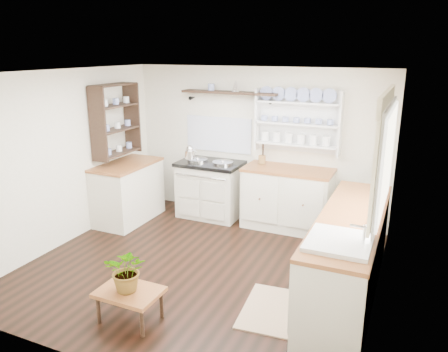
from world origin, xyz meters
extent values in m
cube|color=black|center=(0.00, 0.00, 0.00)|extent=(4.00, 3.80, 0.01)
cube|color=beige|center=(0.00, 1.90, 1.15)|extent=(4.00, 0.02, 2.30)
cube|color=beige|center=(2.00, 0.00, 1.15)|extent=(0.02, 3.80, 2.30)
cube|color=beige|center=(-2.00, 0.00, 1.15)|extent=(0.02, 3.80, 2.30)
cube|color=white|center=(0.00, 0.00, 2.30)|extent=(4.00, 3.80, 0.01)
cube|color=white|center=(1.96, 0.15, 1.50)|extent=(0.04, 1.40, 1.00)
cube|color=white|center=(1.94, 0.15, 1.50)|extent=(0.02, 1.50, 1.10)
cube|color=#F4E7C3|center=(1.92, 0.15, 2.08)|extent=(0.04, 1.55, 0.18)
cube|color=beige|center=(-0.63, 1.57, 0.41)|extent=(0.94, 0.61, 0.82)
cube|color=black|center=(-0.63, 1.57, 0.85)|extent=(0.98, 0.65, 0.05)
cylinder|color=silver|center=(-0.85, 1.57, 0.89)|extent=(0.32, 0.32, 0.03)
cylinder|color=silver|center=(-0.42, 1.57, 0.89)|extent=(0.32, 0.32, 0.03)
cylinder|color=silver|center=(-0.63, 1.23, 0.73)|extent=(0.84, 0.02, 0.02)
cube|color=beige|center=(0.60, 1.60, 0.44)|extent=(1.25, 0.60, 0.88)
cube|color=brown|center=(0.60, 1.60, 0.88)|extent=(1.27, 0.63, 0.04)
cube|color=beige|center=(1.70, 0.10, 0.44)|extent=(0.60, 2.40, 0.88)
cube|color=brown|center=(1.70, 0.10, 0.88)|extent=(0.62, 2.43, 0.04)
cube|color=white|center=(1.70, -0.65, 0.80)|extent=(0.55, 0.60, 0.28)
cylinder|color=silver|center=(1.90, -0.65, 1.00)|extent=(0.02, 0.02, 0.22)
cube|color=beige|center=(-1.70, 0.90, 0.44)|extent=(0.60, 1.10, 0.88)
cube|color=brown|center=(-1.70, 0.90, 0.88)|extent=(0.62, 1.13, 0.04)
cube|color=white|center=(0.65, 1.88, 1.55)|extent=(1.20, 0.03, 0.90)
cube|color=white|center=(0.65, 1.79, 1.55)|extent=(1.20, 0.22, 0.02)
cylinder|color=navy|center=(0.65, 1.80, 1.82)|extent=(0.20, 0.02, 0.20)
cube|color=black|center=(-0.40, 1.77, 1.92)|extent=(1.50, 0.24, 0.04)
cone|color=black|center=(-1.05, 1.84, 1.81)|extent=(0.06, 0.20, 0.06)
cone|color=black|center=(0.25, 1.84, 1.81)|extent=(0.06, 0.20, 0.06)
cube|color=black|center=(-1.84, 0.90, 1.55)|extent=(0.28, 0.80, 1.05)
cylinder|color=olive|center=(0.17, 1.68, 0.97)|extent=(0.11, 0.11, 0.12)
cube|color=brown|center=(-0.13, -1.26, 0.31)|extent=(0.60, 0.43, 0.04)
cylinder|color=black|center=(-0.38, -1.43, 0.14)|extent=(0.04, 0.04, 0.29)
cylinder|color=black|center=(-0.37, -1.10, 0.14)|extent=(0.04, 0.04, 0.29)
cylinder|color=black|center=(0.12, -1.43, 0.14)|extent=(0.04, 0.04, 0.29)
cylinder|color=black|center=(0.13, -1.10, 0.14)|extent=(0.04, 0.04, 0.29)
imported|color=#3F7233|center=(-0.13, -1.26, 0.54)|extent=(0.48, 0.44, 0.44)
cube|color=olive|center=(1.07, -0.54, 0.01)|extent=(0.62, 0.90, 0.02)
camera|label=1|loc=(2.21, -4.26, 2.54)|focal=35.00mm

